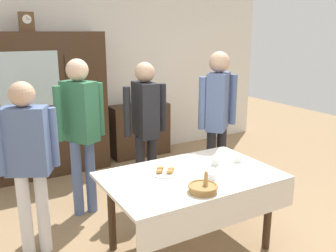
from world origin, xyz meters
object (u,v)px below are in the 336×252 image
Objects in this scene: spoon_center at (218,156)px; pastry_plate at (165,171)px; person_by_cabinet at (80,122)px; person_beside_shelf at (145,120)px; bread_basket at (203,188)px; spoon_mid_left at (199,162)px; tea_cup_mid_right at (216,163)px; dining_table at (193,187)px; person_behind_table_left at (218,111)px; book_stack at (139,101)px; tea_cup_back_edge at (212,177)px; wall_cabinet at (29,107)px; spoon_near_left at (245,169)px; bookshelf_low at (140,130)px; person_near_right_end at (28,154)px; tea_cup_near_left at (238,160)px; mantel_clock at (26,22)px.

pastry_plate is at bearing -171.39° from spoon_center.
person_by_cabinet is 1.03× the size of person_beside_shelf.
bread_basket reaches higher than spoon_mid_left.
tea_cup_mid_right is 1.04m from person_beside_shelf.
dining_table is 0.87× the size of person_behind_table_left.
book_stack is 3.07m from bread_basket.
tea_cup_back_edge is 1.27m from person_beside_shelf.
dining_table is 2.76m from wall_cabinet.
person_beside_shelf reaches higher than spoon_near_left.
bookshelf_low is 7.91× the size of spoon_center.
bread_basket is 0.15× the size of person_near_right_end.
pastry_plate is 0.98m from person_beside_shelf.
tea_cup_back_edge is 1.24m from person_behind_table_left.
tea_cup_near_left is 0.83m from person_behind_table_left.
person_near_right_end is at bearing 167.23° from spoon_center.
person_near_right_end reaches higher than spoon_mid_left.
person_by_cabinet is at bearing 108.74° from bread_basket.
person_near_right_end is (-1.32, 0.83, 0.19)m from tea_cup_back_edge.
person_by_cabinet is at bearing -78.76° from wall_cabinet.
pastry_plate is 2.35× the size of spoon_near_left.
mantel_clock reaches higher than person_by_cabinet.
tea_cup_near_left reaches higher than spoon_near_left.
person_near_right_end is at bearing -135.20° from book_stack.
tea_cup_mid_right is 0.46× the size of pastry_plate.
tea_cup_mid_right is at bearing -76.10° from person_beside_shelf.
book_stack is 2.77m from spoon_near_left.
spoon_center is 0.08× the size of person_near_right_end.
wall_cabinet is 2.53m from pastry_plate.
tea_cup_near_left is at bearing -18.86° from person_near_right_end.
spoon_near_left is 1.29m from person_beside_shelf.
bread_basket is 0.86× the size of pastry_plate.
pastry_plate is at bearing -110.64° from book_stack.
pastry_plate is at bearing -150.08° from person_behind_table_left.
spoon_near_left reaches higher than dining_table.
person_by_cabinet reaches higher than spoon_center.
book_stack is 1.59× the size of tea_cup_mid_right.
person_near_right_end is (-1.12, 0.98, 0.18)m from bread_basket.
spoon_near_left is (-0.06, -0.17, -0.02)m from tea_cup_near_left.
tea_cup_near_left is (-0.19, -2.58, -0.13)m from book_stack.
mantel_clock reaches higher than book_stack.
spoon_mid_left is at bearing -79.48° from person_beside_shelf.
wall_cabinet is 15.80× the size of tea_cup_mid_right.
bread_basket is 0.85m from spoon_center.
wall_cabinet is at bearing 121.12° from spoon_center.
bookshelf_low reaches higher than spoon_near_left.
book_stack reaches higher than dining_table.
bread_basket is 0.64m from spoon_near_left.
spoon_center reaches higher than dining_table.
person_near_right_end is (-0.34, -1.92, -0.03)m from wall_cabinet.
wall_cabinet is 17.26× the size of spoon_near_left.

